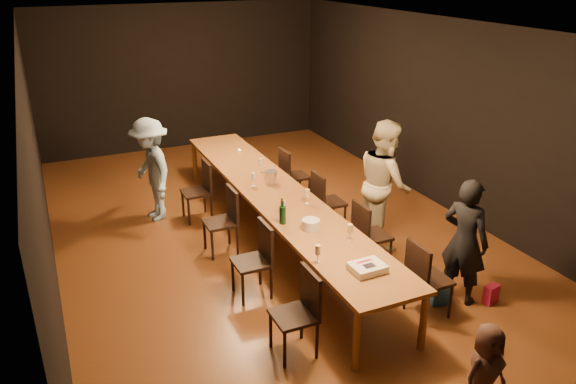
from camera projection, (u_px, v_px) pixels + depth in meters
name	position (u px, v px, depth m)	size (l,w,h in m)	color
ground	(277.00, 240.00, 8.22)	(10.00, 10.00, 0.00)	#422510
room_shell	(276.00, 100.00, 7.42)	(6.04, 10.04, 3.02)	black
table	(277.00, 196.00, 7.95)	(0.90, 6.00, 0.75)	brown
chair_right_0	(430.00, 278.00, 6.34)	(0.42, 0.42, 0.93)	black
chair_right_1	(372.00, 235.00, 7.35)	(0.42, 0.42, 0.93)	black
chair_right_2	(329.00, 201.00, 8.36)	(0.42, 0.42, 0.93)	black
chair_right_3	(295.00, 175.00, 9.37)	(0.42, 0.42, 0.93)	black
chair_left_0	(294.00, 315.00, 5.70)	(0.42, 0.42, 0.93)	black
chair_left_1	(251.00, 261.00, 6.70)	(0.42, 0.42, 0.93)	black
chair_left_2	(220.00, 222.00, 7.71)	(0.42, 0.42, 0.93)	black
chair_left_3	(196.00, 191.00, 8.72)	(0.42, 0.42, 0.93)	black
woman_birthday	(465.00, 241.00, 6.52)	(0.56, 0.37, 1.55)	black
woman_tan	(385.00, 183.00, 7.85)	(0.88, 0.69, 1.81)	#C2B791
man_blue	(151.00, 170.00, 8.62)	(1.05, 0.60, 1.62)	#8DB4DA
child	(484.00, 373.00, 4.88)	(0.47, 0.30, 0.96)	#442C26
gift_bag_red	(491.00, 294.00, 6.68)	(0.19, 0.11, 0.23)	#BE1C4E
gift_bag_blue	(440.00, 293.00, 6.66)	(0.22, 0.15, 0.28)	#2861AE
birthday_cake	(367.00, 268.00, 5.93)	(0.36, 0.30, 0.08)	white
plate_stack	(311.00, 224.00, 6.84)	(0.22, 0.22, 0.13)	silver
champagne_bottle	(283.00, 211.00, 6.95)	(0.08, 0.08, 0.35)	black
ice_bucket	(271.00, 177.00, 8.23)	(0.18, 0.18, 0.19)	silver
wineglass_0	(318.00, 254.00, 6.08)	(0.06, 0.06, 0.21)	beige
wineglass_1	(350.00, 232.00, 6.56)	(0.06, 0.06, 0.21)	beige
wineglass_2	(283.00, 207.00, 7.21)	(0.06, 0.06, 0.21)	silver
wineglass_3	(307.00, 196.00, 7.55)	(0.06, 0.06, 0.21)	beige
wineglass_4	(253.00, 179.00, 8.13)	(0.06, 0.06, 0.21)	silver
wineglass_5	(260.00, 165.00, 8.70)	(0.06, 0.06, 0.21)	silver
tealight_near	(377.00, 267.00, 6.00)	(0.05, 0.05, 0.03)	#B2B7B2
tealight_mid	(275.00, 181.00, 8.32)	(0.05, 0.05, 0.03)	#B2B7B2
tealight_far	(240.00, 151.00, 9.62)	(0.05, 0.05, 0.03)	#B2B7B2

